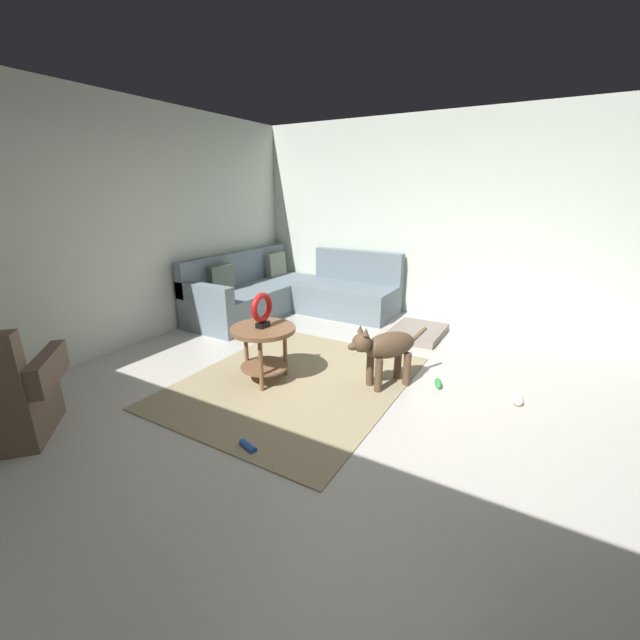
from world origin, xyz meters
The scene contains 12 objects.
ground_plane centered at (0.00, 0.00, -0.05)m, with size 6.00×6.00×0.10m, color beige.
wall_back centered at (0.00, 2.94, 1.35)m, with size 6.00×0.12×2.70m, color silver.
wall_right centered at (2.94, 0.00, 1.35)m, with size 0.12×6.00×2.70m, color silver.
area_rug centered at (0.15, 0.70, 0.01)m, with size 2.30×1.90×0.01m, color tan.
sectional_couch centered at (1.99, 2.02, 0.29)m, with size 2.20×2.25×0.88m.
side_table centered at (0.03, 0.96, 0.42)m, with size 0.60×0.60×0.54m.
torus_sculpture centered at (0.03, 0.96, 0.71)m, with size 0.28×0.08×0.33m.
dog_bed_mat centered at (1.98, 0.08, 0.04)m, with size 0.80×0.60×0.09m, color gray.
dog centered at (0.49, -0.06, 0.38)m, with size 0.73×0.52×0.63m.
dog_toy_ball centered at (0.73, -1.17, 0.04)m, with size 0.09×0.09×0.09m, color silver.
dog_toy_rope centered at (-0.89, 0.41, 0.03)m, with size 0.05×0.05×0.15m, color blue.
dog_toy_bone centered at (0.75, -0.50, 0.03)m, with size 0.18×0.06×0.06m, color green.
Camera 1 is at (-2.70, -1.23, 1.74)m, focal length 22.43 mm.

